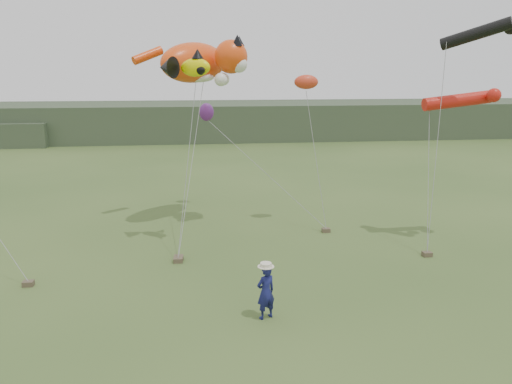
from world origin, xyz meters
TOP-DOWN VIEW (x-y plane):
  - ground at (0.00, 0.00)m, footprint 120.00×120.00m
  - headland at (-3.11, 44.69)m, footprint 90.00×13.00m
  - festival_attendant at (-0.21, -0.07)m, footprint 0.78×0.67m
  - sandbag_anchors at (-0.70, 5.33)m, footprint 16.38×5.15m
  - cat_kite at (-1.87, 10.87)m, footprint 5.70×4.52m
  - fish_kite at (-2.66, 7.47)m, footprint 2.55×1.69m
  - tube_kites at (9.76, 6.55)m, footprint 3.31×2.27m
  - misc_kites at (1.08, 11.72)m, footprint 5.84×4.56m

SIDE VIEW (x-z plane):
  - ground at x=0.00m, z-range 0.00..0.00m
  - sandbag_anchors at x=-0.70m, z-range 0.00..0.20m
  - festival_attendant at x=-0.21m, z-range 0.00..1.80m
  - headland at x=-3.11m, z-range -0.08..3.92m
  - misc_kites at x=1.08m, z-range 5.14..7.73m
  - tube_kites at x=9.76m, z-range 5.70..9.64m
  - fish_kite at x=-2.66m, z-range 7.28..8.51m
  - cat_kite at x=-1.87m, z-range 6.93..9.36m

